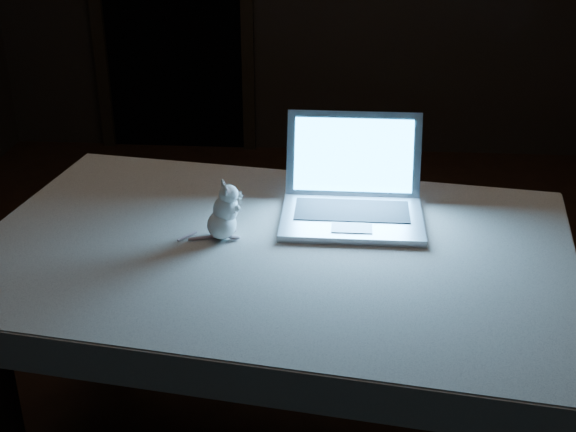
# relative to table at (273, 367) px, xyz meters

# --- Properties ---
(floor) EXTENTS (5.00, 5.00, 0.00)m
(floor) POSITION_rel_table_xyz_m (0.17, 0.55, -0.42)
(floor) COLOR black
(floor) RESTS_ON ground
(table) EXTENTS (1.69, 1.22, 0.84)m
(table) POSITION_rel_table_xyz_m (0.00, 0.00, 0.00)
(table) COLOR black
(table) RESTS_ON floor
(tablecloth) EXTENTS (1.76, 1.25, 0.10)m
(tablecloth) POSITION_rel_table_xyz_m (-0.04, 0.05, 0.37)
(tablecloth) COLOR beige
(tablecloth) RESTS_ON table
(laptop) EXTENTS (0.42, 0.37, 0.29)m
(laptop) POSITION_rel_table_xyz_m (0.23, 0.16, 0.57)
(laptop) COLOR #B4B4B9
(laptop) RESTS_ON tablecloth
(plush_mouse) EXTENTS (0.15, 0.15, 0.17)m
(plush_mouse) POSITION_rel_table_xyz_m (-0.15, 0.03, 0.51)
(plush_mouse) COLOR white
(plush_mouse) RESTS_ON tablecloth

